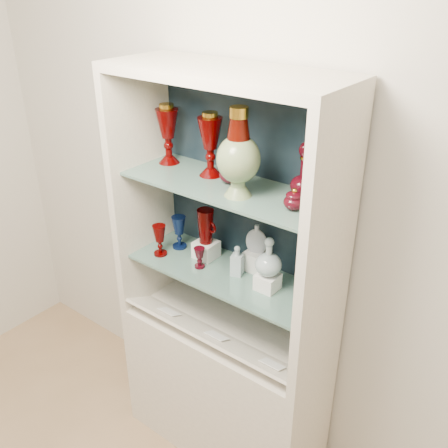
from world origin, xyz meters
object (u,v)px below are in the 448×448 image
Objects in this scene: enamel_urn at (238,153)px; ruby_decanter_b at (304,168)px; pedestal_lamp_right at (210,145)px; cobalt_goblet at (179,232)px; cameo_medallion at (314,258)px; ruby_pitcher at (206,226)px; clear_round_decanter at (269,258)px; flat_flask at (257,238)px; pedestal_lamp_left at (168,134)px; clear_square_bottle at (237,260)px; ruby_goblet_small at (200,258)px; ruby_decanter_a at (230,158)px; ruby_goblet_tall at (160,240)px; lidded_bowl at (294,199)px.

ruby_decanter_b is (0.20, 0.15, -0.06)m from enamel_urn.
pedestal_lamp_right is 0.51m from cobalt_goblet.
cameo_medallion is at bearing 25.51° from enamel_urn.
ruby_pitcher reaches higher than clear_round_decanter.
enamel_urn is 2.52× the size of flat_flask.
pedestal_lamp_left is 1.87× the size of clear_square_bottle.
pedestal_lamp_right is 1.63× the size of clear_round_decanter.
ruby_decanter_a is at bearing 31.01° from ruby_goblet_small.
clear_round_decanter is at bearing -7.89° from pedestal_lamp_right.
ruby_goblet_tall is 0.92× the size of clear_round_decanter.
pedestal_lamp_right is 3.18× the size of lidded_bowl.
lidded_bowl is 0.33m from clear_round_decanter.
enamel_urn reaches higher than clear_round_decanter.
lidded_bowl is at bearing -44.12° from flat_flask.
clear_square_bottle is (0.05, -0.02, -0.46)m from ruby_decanter_a.
cameo_medallion is at bearing 7.73° from ruby_decanter_a.
ruby_decanter_a is at bearing -9.75° from pedestal_lamp_right.
ruby_goblet_small is (-0.12, -0.07, -0.48)m from ruby_decanter_a.
ruby_decanter_b is at bearing 14.39° from ruby_goblet_tall.
cobalt_goblet is (0.06, -0.02, -0.47)m from pedestal_lamp_left.
cobalt_goblet is 0.22m from ruby_goblet_small.
lidded_bowl is 0.76m from cobalt_goblet.
cameo_medallion reaches higher than flat_flask.
enamel_urn is 0.67m from cobalt_goblet.
clear_square_bottle is (-0.29, 0.05, -0.39)m from lidded_bowl.
lidded_bowl is 0.52× the size of cobalt_goblet.
ruby_pitcher is at bearing -179.84° from pedestal_lamp_right.
enamel_urn reaches higher than pedestal_lamp_right.
cobalt_goblet is at bearing -177.73° from pedestal_lamp_right.
flat_flask is at bearing 8.25° from cobalt_goblet.
cobalt_goblet is 1.14× the size of clear_square_bottle.
ruby_decanter_a is 0.40m from ruby_pitcher.
clear_square_bottle is at bearing 170.67° from lidded_bowl.
ruby_decanter_b reaches higher than ruby_pitcher.
ruby_pitcher is at bearing 157.90° from enamel_urn.
ruby_goblet_tall is 1.07× the size of clear_square_bottle.
lidded_bowl is at bearing -92.08° from cameo_medallion.
enamel_urn reaches higher than cobalt_goblet.
cameo_medallion is (0.70, 0.04, 0.09)m from cobalt_goblet.
ruby_goblet_small is at bearing -146.11° from cameo_medallion.
cobalt_goblet is 1.13× the size of cameo_medallion.
enamel_urn is at bearing -13.23° from pedestal_lamp_left.
clear_square_bottle is at bearing -130.87° from flat_flask.
cobalt_goblet is at bearing 175.78° from clear_round_decanter.
flat_flask is (-0.01, 0.15, -0.44)m from enamel_urn.
ruby_decanter_b reaches higher than flat_flask.
cameo_medallion is at bearing 11.54° from ruby_goblet_tall.
cobalt_goblet is at bearing 167.07° from enamel_urn.
cameo_medallion is at bearing 1.90° from pedestal_lamp_left.
cameo_medallion is at bearing 12.63° from ruby_pitcher.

